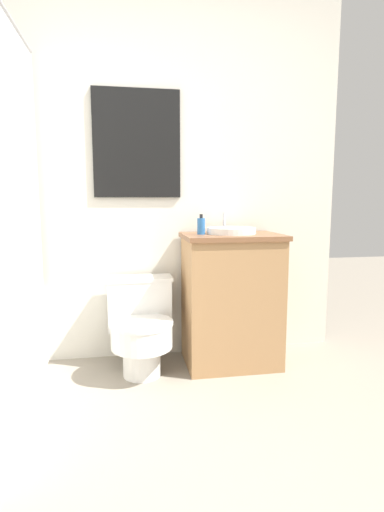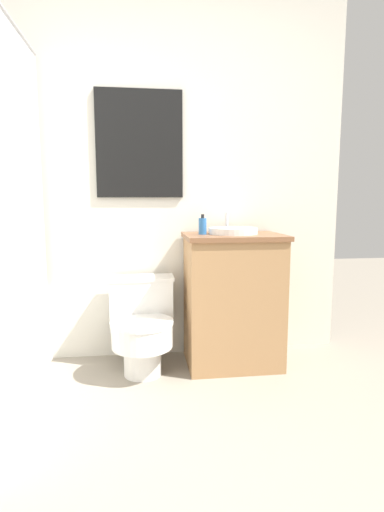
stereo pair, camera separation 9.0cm
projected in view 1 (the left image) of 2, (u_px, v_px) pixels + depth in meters
The scene contains 5 objects.
wall_back at pixel (113, 174), 2.65m from camera, with size 3.15×0.07×2.50m.
toilet at pixel (141, 324), 2.52m from camera, with size 0.43×0.53×0.59m.
vanity at pixel (231, 299), 2.63m from camera, with size 0.63×0.46×0.87m.
sink at pixel (231, 231), 2.59m from camera, with size 0.32×0.35×0.13m.
soap_bottle at pixel (201, 226), 2.54m from camera, with size 0.05×0.05×0.13m.
Camera 1 is at (0.06, -0.86, 1.09)m, focal length 28.00 mm.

